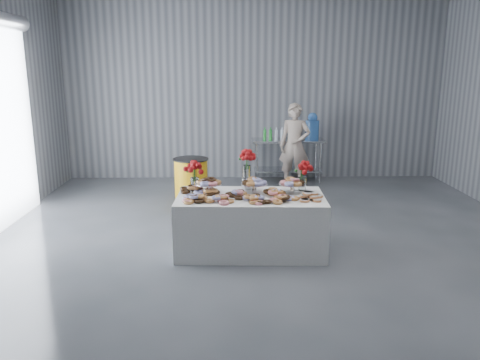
% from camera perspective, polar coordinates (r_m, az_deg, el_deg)
% --- Properties ---
extents(ground, '(9.00, 9.00, 0.00)m').
position_cam_1_polar(ground, '(6.09, 3.85, -9.35)').
color(ground, '#383B40').
rests_on(ground, ground).
extents(room_walls, '(8.04, 9.04, 4.02)m').
position_cam_1_polar(room_walls, '(5.66, 1.35, 16.32)').
color(room_walls, slate).
rests_on(room_walls, ground).
extents(display_table, '(1.94, 1.07, 0.75)m').
position_cam_1_polar(display_table, '(6.16, 1.28, -5.31)').
color(display_table, white).
rests_on(display_table, ground).
extents(prep_table, '(1.50, 0.60, 0.90)m').
position_cam_1_polar(prep_table, '(9.91, 5.84, 3.36)').
color(prep_table, silver).
rests_on(prep_table, ground).
extents(donut_mounds, '(1.83, 0.87, 0.09)m').
position_cam_1_polar(donut_mounds, '(5.99, 1.33, -1.66)').
color(donut_mounds, '#BA7344').
rests_on(donut_mounds, display_table).
extents(cake_stand_left, '(0.36, 0.36, 0.17)m').
position_cam_1_polar(cake_stand_left, '(6.18, -3.81, -0.30)').
color(cake_stand_left, silver).
rests_on(cake_stand_left, display_table).
extents(cake_stand_mid, '(0.36, 0.36, 0.17)m').
position_cam_1_polar(cake_stand_mid, '(6.16, 1.76, -0.32)').
color(cake_stand_mid, silver).
rests_on(cake_stand_mid, display_table).
extents(cake_stand_right, '(0.36, 0.36, 0.17)m').
position_cam_1_polar(cake_stand_right, '(6.19, 6.40, -0.33)').
color(cake_stand_right, silver).
rests_on(cake_stand_right, display_table).
extents(danish_pile, '(0.48, 0.48, 0.11)m').
position_cam_1_polar(danish_pile, '(5.94, 8.57, -1.83)').
color(danish_pile, silver).
rests_on(danish_pile, display_table).
extents(bouquet_left, '(0.26, 0.26, 0.42)m').
position_cam_1_polar(bouquet_left, '(6.26, -5.58, 1.32)').
color(bouquet_left, white).
rests_on(bouquet_left, display_table).
extents(bouquet_right, '(0.26, 0.26, 0.42)m').
position_cam_1_polar(bouquet_right, '(6.31, 7.67, 1.37)').
color(bouquet_right, white).
rests_on(bouquet_right, display_table).
extents(bouquet_center, '(0.26, 0.26, 0.57)m').
position_cam_1_polar(bouquet_center, '(6.30, 0.84, 2.23)').
color(bouquet_center, silver).
rests_on(bouquet_center, display_table).
extents(water_jug, '(0.28, 0.28, 0.55)m').
position_cam_1_polar(water_jug, '(9.91, 8.80, 6.36)').
color(water_jug, '#4386E5').
rests_on(water_jug, prep_table).
extents(drink_bottles, '(0.54, 0.08, 0.27)m').
position_cam_1_polar(drink_bottles, '(9.72, 4.09, 5.67)').
color(drink_bottles, '#268C33').
rests_on(drink_bottles, prep_table).
extents(person, '(0.69, 0.53, 1.68)m').
position_cam_1_polar(person, '(9.46, 6.66, 4.21)').
color(person, '#CC8C93').
rests_on(person, ground).
extents(trash_barrel, '(0.63, 0.63, 0.81)m').
position_cam_1_polar(trash_barrel, '(8.36, -5.97, -0.08)').
color(trash_barrel, '#ECA913').
rests_on(trash_barrel, ground).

